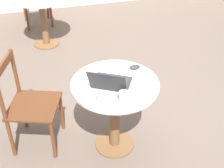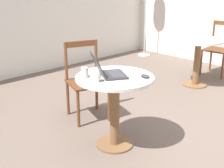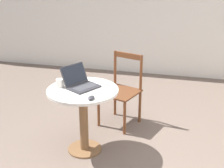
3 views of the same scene
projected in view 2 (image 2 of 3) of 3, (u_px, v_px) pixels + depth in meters
name	position (u px, v px, depth m)	size (l,w,h in m)	color
ground_plane	(168.00, 143.00, 3.26)	(16.00, 16.00, 0.00)	#66564C
cafe_table_near	(115.00, 94.00, 3.04)	(0.76, 0.76, 0.74)	brown
cafe_table_mid	(198.00, 51.00, 4.83)	(0.76, 0.76, 0.74)	brown
chair_near_back	(86.00, 81.00, 3.75)	(0.56, 0.56, 0.92)	brown
chair_mid_right	(219.00, 49.00, 5.43)	(0.47, 0.47, 0.92)	brown
laptop	(108.00, 71.00, 2.97)	(0.43, 0.42, 0.22)	#2D2D33
mouse	(145.00, 76.00, 2.93)	(0.06, 0.10, 0.03)	#2D2D33
mug	(95.00, 77.00, 2.80)	(0.12, 0.08, 0.09)	silver
drinking_glass	(85.00, 72.00, 2.93)	(0.07, 0.07, 0.10)	silver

